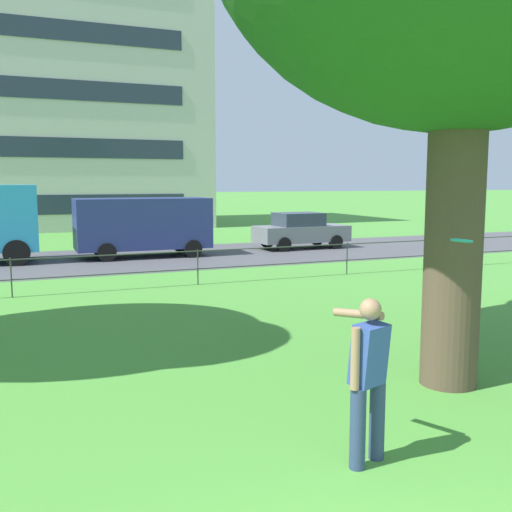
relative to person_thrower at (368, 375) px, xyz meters
name	(u,v)px	position (x,y,z in m)	size (l,w,h in m)	color
street_strip	(83,261)	(-0.89, 17.10, -0.93)	(80.00, 7.49, 0.01)	#4C4C51
park_fence	(110,266)	(-0.89, 10.81, -0.26)	(33.73, 0.04, 1.00)	#333833
person_thrower	(368,375)	(0.00, 0.00, 0.00)	(0.49, 0.86, 1.72)	navy
frisbee	(462,241)	(1.94, 0.91, 1.21)	(0.36, 0.36, 0.07)	#2DB2C6
panel_van_left	(143,224)	(1.43, 17.57, 0.34)	(5.03, 2.17, 2.24)	navy
car_grey_center	(301,230)	(8.27, 17.82, -0.15)	(4.04, 1.89, 1.54)	slate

